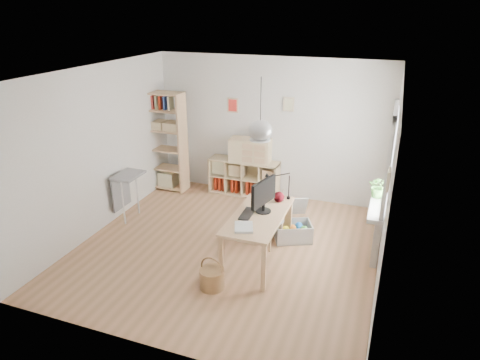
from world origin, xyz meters
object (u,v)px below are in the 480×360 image
(cube_shelf, at_px, (244,179))
(monitor, at_px, (264,194))
(storage_chest, at_px, (293,227))
(desk, at_px, (259,220))
(chair, at_px, (270,218))
(tall_bookshelf, at_px, (165,138))
(drawer_chest, at_px, (250,150))

(cube_shelf, distance_m, monitor, 2.48)
(storage_chest, xyz_separation_m, monitor, (-0.30, -0.69, 0.83))
(cube_shelf, bearing_deg, desk, -65.39)
(desk, distance_m, cube_shelf, 2.48)
(cube_shelf, relative_size, monitor, 2.50)
(chair, bearing_deg, cube_shelf, 139.32)
(cube_shelf, xyz_separation_m, tall_bookshelf, (-1.56, -0.28, 0.79))
(desk, height_order, chair, chair)
(chair, bearing_deg, desk, -74.01)
(tall_bookshelf, bearing_deg, storage_chest, -21.41)
(cube_shelf, distance_m, drawer_chest, 0.66)
(cube_shelf, distance_m, storage_chest, 1.97)
(storage_chest, distance_m, drawer_chest, 1.99)
(desk, height_order, drawer_chest, drawer_chest)
(desk, bearing_deg, tall_bookshelf, 142.99)
(desk, xyz_separation_m, chair, (0.02, 0.52, -0.22))
(storage_chest, xyz_separation_m, drawer_chest, (-1.21, 1.39, 0.74))
(storage_chest, bearing_deg, cube_shelf, 109.35)
(tall_bookshelf, relative_size, storage_chest, 2.41)
(chair, bearing_deg, monitor, -69.89)
(cube_shelf, height_order, tall_bookshelf, tall_bookshelf)
(monitor, xyz_separation_m, drawer_chest, (-0.91, 2.08, -0.08))
(cube_shelf, bearing_deg, tall_bookshelf, -169.81)
(chair, bearing_deg, drawer_chest, 136.16)
(tall_bookshelf, distance_m, drawer_chest, 1.73)
(desk, bearing_deg, monitor, 73.61)
(desk, distance_m, monitor, 0.39)
(chair, xyz_separation_m, storage_chest, (0.32, 0.28, -0.24))
(monitor, bearing_deg, tall_bookshelf, 160.40)
(desk, relative_size, tall_bookshelf, 0.75)
(tall_bookshelf, height_order, storage_chest, tall_bookshelf)
(cube_shelf, relative_size, chair, 1.83)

